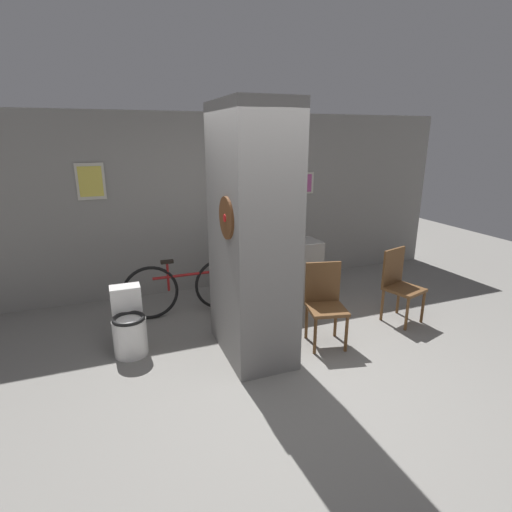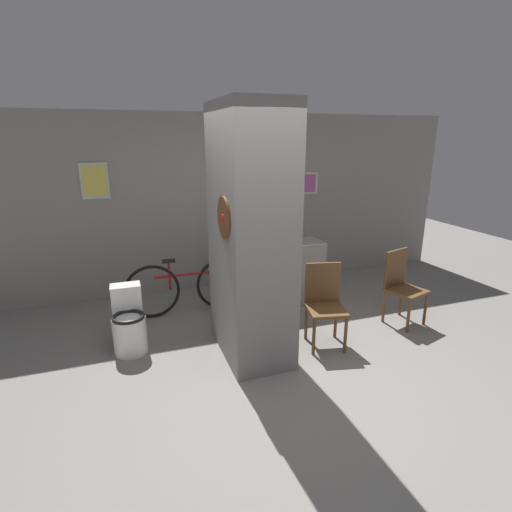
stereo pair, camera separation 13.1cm
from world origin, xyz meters
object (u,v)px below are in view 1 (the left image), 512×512
chair_near_pillar (325,301)px  bottle_tall (277,234)px  toilet (129,326)px  bicycle (187,287)px  chair_by_doorway (399,282)px

chair_near_pillar → bottle_tall: size_ratio=2.88×
toilet → bicycle: (0.79, 0.76, 0.06)m
chair_near_pillar → chair_by_doorway: 1.19m
bottle_tall → chair_by_doorway: bearing=-41.7°
bottle_tall → chair_near_pillar: bearing=-88.0°
chair_by_doorway → bicycle: bearing=138.7°
chair_near_pillar → bottle_tall: 1.35m
chair_by_doorway → bottle_tall: size_ratio=2.88×
chair_near_pillar → bicycle: chair_near_pillar is taller
toilet → bicycle: size_ratio=0.43×
chair_by_doorway → toilet: bearing=156.8°
toilet → chair_by_doorway: bearing=-6.7°
chair_by_doorway → chair_near_pillar: bearing=171.7°
bicycle → bottle_tall: bottle_tall is taller
chair_near_pillar → bottle_tall: bearing=104.6°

